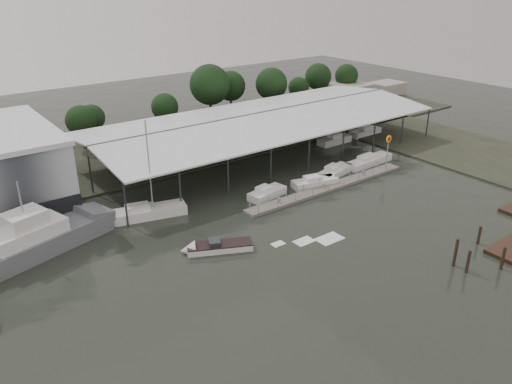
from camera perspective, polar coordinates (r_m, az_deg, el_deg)
ground at (r=54.62m, az=4.40°, el=-6.73°), size 200.00×200.00×0.00m
land_strip_far at (r=87.69m, az=-13.90°, el=4.74°), size 140.00×30.00×0.30m
land_strip_east at (r=92.91m, az=21.69°, el=4.80°), size 20.00×60.00×0.30m
covered_boat_shed at (r=82.39m, az=0.71°, el=8.62°), size 58.24×24.00×6.96m
floating_dock at (r=70.30m, az=8.33°, el=0.51°), size 28.00×2.00×1.40m
shell_fuel_sign at (r=77.52m, az=14.86°, el=5.13°), size 1.10×0.18×5.55m
distant_commercial_buildings at (r=123.34m, az=11.77°, el=11.20°), size 22.00×8.00×4.00m
grey_trawler at (r=58.39m, az=-23.55°, el=-4.93°), size 17.42×8.81×8.84m
white_sailboat at (r=62.92m, az=-12.20°, el=-2.23°), size 9.29×4.70×12.42m
speedboat_underway at (r=54.53m, az=-4.84°, el=-6.33°), size 17.56×9.35×2.00m
moored_cruiser_0 at (r=66.84m, az=1.23°, el=-0.11°), size 5.89×3.12×1.70m
moored_cruiser_1 at (r=70.71m, az=6.69°, el=1.11°), size 6.88×3.63×1.70m
moored_cruiser_2 at (r=75.04m, az=8.98°, el=2.34°), size 7.03×3.76×1.70m
moored_cruiser_3 at (r=80.34m, az=12.75°, el=3.49°), size 9.19×2.71×1.70m
mooring_pilings at (r=56.03m, az=25.60°, el=-7.19°), size 6.66×8.10×3.72m
horizon_tree_line at (r=103.34m, az=-1.86°, el=11.80°), size 68.46×11.40×11.74m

